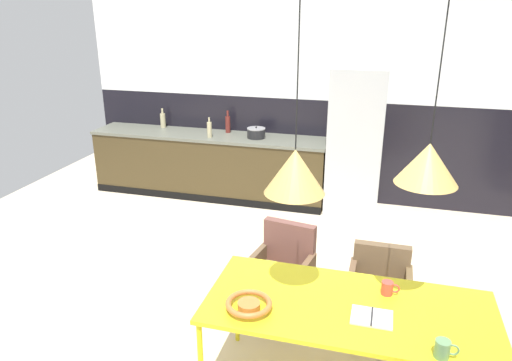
{
  "coord_description": "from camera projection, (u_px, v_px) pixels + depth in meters",
  "views": [
    {
      "loc": [
        0.81,
        -3.11,
        2.54
      ],
      "look_at": [
        -0.29,
        0.83,
        1.04
      ],
      "focal_mm": 33.47,
      "sensor_mm": 36.0,
      "label": 1
    }
  ],
  "objects": [
    {
      "name": "open_book",
      "position": [
        372.0,
        317.0,
        2.92
      ],
      "size": [
        0.25,
        0.2,
        0.02
      ],
      "color": "white",
      "rests_on": "dining_table"
    },
    {
      "name": "kitchen_counter",
      "position": [
        209.0,
        165.0,
        6.69
      ],
      "size": [
        3.29,
        0.63,
        0.88
      ],
      "color": "#3C301A",
      "rests_on": "ground"
    },
    {
      "name": "bottle_oil_tall",
      "position": [
        163.0,
        120.0,
        6.87
      ],
      "size": [
        0.07,
        0.07,
        0.28
      ],
      "color": "tan",
      "rests_on": "kitchen_counter"
    },
    {
      "name": "mug_glass_clear",
      "position": [
        443.0,
        349.0,
        2.58
      ],
      "size": [
        0.13,
        0.08,
        0.1
      ],
      "color": "#5B8456",
      "rests_on": "dining_table"
    },
    {
      "name": "pendant_lamp_over_table_near",
      "position": [
        295.0,
        171.0,
        2.79
      ],
      "size": [
        0.36,
        0.36,
        1.2
      ],
      "color": "black"
    },
    {
      "name": "armchair_corner_seat",
      "position": [
        380.0,
        279.0,
        3.84
      ],
      "size": [
        0.49,
        0.47,
        0.72
      ],
      "rotation": [
        0.0,
        0.0,
        3.13
      ],
      "color": "brown",
      "rests_on": "ground"
    },
    {
      "name": "bottle_wine_green",
      "position": [
        209.0,
        129.0,
        6.35
      ],
      "size": [
        0.06,
        0.06,
        0.27
      ],
      "color": "tan",
      "rests_on": "kitchen_counter"
    },
    {
      "name": "armchair_by_stool",
      "position": [
        284.0,
        261.0,
        4.04
      ],
      "size": [
        0.55,
        0.54,
        0.82
      ],
      "rotation": [
        0.0,
        0.0,
        2.97
      ],
      "color": "brown",
      "rests_on": "ground"
    },
    {
      "name": "bottle_vinegar_dark",
      "position": [
        228.0,
        124.0,
        6.58
      ],
      "size": [
        0.07,
        0.07,
        0.31
      ],
      "color": "maroon",
      "rests_on": "kitchen_counter"
    },
    {
      "name": "back_wall_panel_upper",
      "position": [
        328.0,
        46.0,
        6.07
      ],
      "size": [
        6.62,
        0.12,
        1.37
      ],
      "primitive_type": "cube",
      "color": "silver",
      "rests_on": "back_wall_splashback_dark"
    },
    {
      "name": "fruit_bowl",
      "position": [
        249.0,
        304.0,
        2.99
      ],
      "size": [
        0.3,
        0.3,
        0.06
      ],
      "color": "#B2662D",
      "rests_on": "dining_table"
    },
    {
      "name": "dining_table",
      "position": [
        348.0,
        311.0,
        3.06
      ],
      "size": [
        1.83,
        0.84,
        0.74
      ],
      "color": "gold",
      "rests_on": "ground"
    },
    {
      "name": "pendant_lamp_over_table_far",
      "position": [
        428.0,
        163.0,
        2.66
      ],
      "size": [
        0.35,
        0.35,
        1.1
      ],
      "color": "black"
    },
    {
      "name": "cooking_pot",
      "position": [
        256.0,
        133.0,
        6.33
      ],
      "size": [
        0.24,
        0.24,
        0.16
      ],
      "color": "black",
      "rests_on": "kitchen_counter"
    },
    {
      "name": "mug_tall_blue",
      "position": [
        388.0,
        288.0,
        3.15
      ],
      "size": [
        0.12,
        0.08,
        0.09
      ],
      "color": "#B23D33",
      "rests_on": "dining_table"
    },
    {
      "name": "ground_plane",
      "position": [
        263.0,
        337.0,
        3.89
      ],
      "size": [
        8.61,
        8.61,
        0.0
      ],
      "primitive_type": "plane",
      "color": "beige"
    },
    {
      "name": "back_wall_splashback_dark",
      "position": [
        322.0,
        149.0,
        6.54
      ],
      "size": [
        6.62,
        0.12,
        1.37
      ],
      "primitive_type": "cube",
      "color": "black",
      "rests_on": "ground"
    },
    {
      "name": "refrigerator_column",
      "position": [
        356.0,
        142.0,
        6.02
      ],
      "size": [
        0.67,
        0.6,
        1.85
      ],
      "primitive_type": "cube",
      "color": "#ADAFB2",
      "rests_on": "ground"
    }
  ]
}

